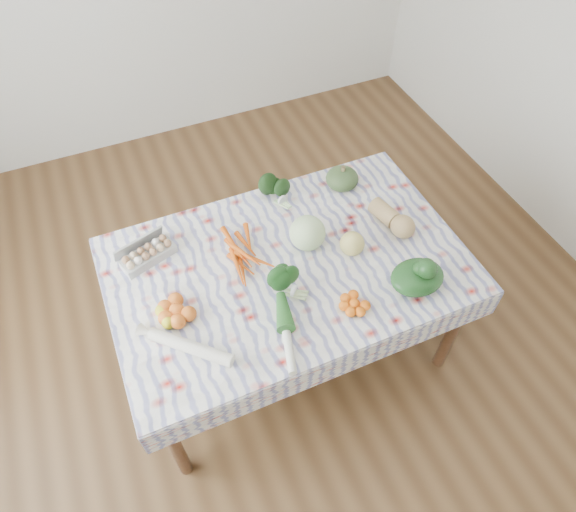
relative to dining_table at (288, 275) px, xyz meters
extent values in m
plane|color=#51341C|center=(0.00, 0.00, -0.68)|extent=(4.50, 4.50, 0.00)
cube|color=brown|center=(0.00, 0.00, 0.05)|extent=(1.60, 1.00, 0.04)
cylinder|color=brown|center=(-0.74, -0.44, -0.32)|extent=(0.06, 0.06, 0.71)
cylinder|color=brown|center=(0.74, -0.44, -0.32)|extent=(0.06, 0.06, 0.71)
cylinder|color=brown|center=(-0.74, 0.44, -0.32)|extent=(0.06, 0.06, 0.71)
cylinder|color=brown|center=(0.74, 0.44, -0.32)|extent=(0.06, 0.06, 0.71)
cube|color=white|center=(0.00, 0.00, 0.08)|extent=(1.66, 1.06, 0.01)
cube|color=#AEADA9|center=(-0.59, 0.28, 0.12)|extent=(0.28, 0.18, 0.07)
cube|color=#DB530E|center=(-0.19, 0.13, 0.11)|extent=(0.29, 0.28, 0.04)
ellipsoid|color=#183312|center=(0.12, 0.41, 0.14)|extent=(0.17, 0.16, 0.12)
ellipsoid|color=#3B532A|center=(0.47, 0.37, 0.14)|extent=(0.20, 0.20, 0.11)
sphere|color=#B9D893|center=(0.13, 0.07, 0.17)|extent=(0.20, 0.20, 0.17)
ellipsoid|color=tan|center=(0.57, 0.02, 0.14)|extent=(0.17, 0.28, 0.12)
cube|color=orange|center=(-0.55, -0.07, 0.12)|extent=(0.28, 0.28, 0.07)
ellipsoid|color=#184617|center=(-0.08, -0.14, 0.13)|extent=(0.20, 0.20, 0.10)
cube|color=orange|center=(0.17, -0.33, 0.11)|extent=(0.20, 0.20, 0.05)
sphere|color=#DAC766|center=(0.31, -0.05, 0.14)|extent=(0.15, 0.15, 0.12)
ellipsoid|color=#153614|center=(0.48, -0.34, 0.14)|extent=(0.28, 0.24, 0.11)
cylinder|color=white|center=(-0.55, -0.26, 0.11)|extent=(0.32, 0.31, 0.06)
cylinder|color=white|center=(-0.16, -0.36, 0.10)|extent=(0.13, 0.36, 0.04)
camera|label=1|loc=(-0.59, -1.37, 1.97)|focal=32.00mm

